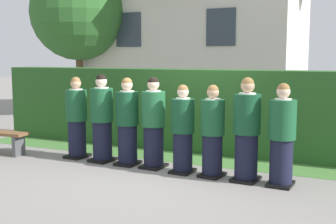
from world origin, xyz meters
TOP-DOWN VIEW (x-y plane):
  - ground_plane at (0.00, 0.00)m, footprint 60.00×60.00m
  - student_front_row_0 at (-2.08, 0.13)m, footprint 0.42×0.49m
  - student_front_row_1 at (-1.44, 0.07)m, footprint 0.44×0.52m
  - student_front_row_2 at (-0.86, 0.05)m, footprint 0.43×0.47m
  - student_front_row_3 at (-0.31, 0.05)m, footprint 0.43×0.53m
  - student_front_row_4 at (0.31, -0.05)m, footprint 0.40×0.50m
  - student_front_row_5 at (0.86, -0.07)m, footprint 0.41×0.49m
  - student_front_row_6 at (1.45, -0.08)m, footprint 0.44×0.52m
  - student_front_row_7 at (2.02, -0.12)m, footprint 0.42×0.48m
  - hedge at (0.00, 1.79)m, footprint 10.07×0.70m
  - school_building_main at (-2.48, 7.90)m, footprint 7.39×4.77m
  - oak_tree_left at (-5.82, 5.35)m, footprint 3.18×3.18m
  - lawn_strip at (0.00, 0.99)m, footprint 10.07×0.90m

SIDE VIEW (x-z plane):
  - ground_plane at x=0.00m, z-range 0.00..0.00m
  - lawn_strip at x=0.00m, z-range 0.00..0.01m
  - student_front_row_4 at x=0.31m, z-range -0.04..1.51m
  - student_front_row_5 at x=0.86m, z-range -0.04..1.52m
  - student_front_row_7 at x=2.02m, z-range -0.04..1.58m
  - student_front_row_0 at x=-2.08m, z-range -0.04..1.59m
  - student_front_row_2 at x=-0.86m, z-range -0.04..1.60m
  - student_front_row_3 at x=-0.31m, z-range -0.04..1.63m
  - student_front_row_1 at x=-1.44m, z-range -0.04..1.65m
  - student_front_row_6 at x=1.45m, z-range -0.04..1.66m
  - hedge at x=0.00m, z-range 0.00..1.75m
  - school_building_main at x=-2.48m, z-range 0.09..6.83m
  - oak_tree_left at x=-5.82m, z-range 0.93..6.00m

